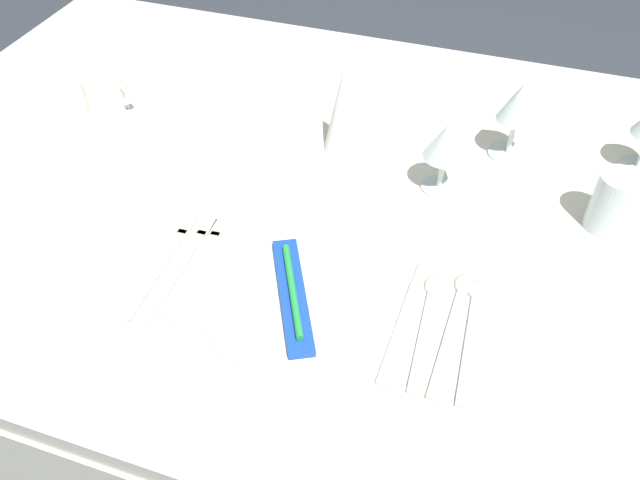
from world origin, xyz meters
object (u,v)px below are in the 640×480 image
at_px(fork_inner, 184,261).
at_px(spoon_tea, 473,323).
at_px(fork_salad, 165,260).
at_px(coffee_cup_left, 105,93).
at_px(drink_tumbler, 611,205).
at_px(napkin_folded, 343,109).
at_px(spoon_dessert, 455,317).
at_px(fork_outer, 200,261).
at_px(wine_glass_left, 519,106).
at_px(toothbrush_package, 293,294).
at_px(dinner_knife, 404,322).
at_px(wine_glass_centre, 446,144).
at_px(dinner_plate, 293,302).
at_px(spoon_soup, 428,315).

relative_size(fork_inner, spoon_tea, 1.00).
bearing_deg(fork_salad, coffee_cup_left, 132.20).
bearing_deg(coffee_cup_left, drink_tumbler, -2.17).
bearing_deg(drink_tumbler, napkin_folded, 171.74).
xyz_separation_m(coffee_cup_left, drink_tumbler, (0.93, -0.04, 0.00)).
distance_m(fork_salad, spoon_dessert, 0.44).
distance_m(fork_outer, wine_glass_left, 0.60).
height_order(toothbrush_package, spoon_tea, toothbrush_package).
height_order(fork_inner, spoon_dessert, spoon_dessert).
distance_m(dinner_knife, wine_glass_centre, 0.32).
xyz_separation_m(dinner_plate, spoon_dessert, (0.22, 0.05, -0.01)).
height_order(spoon_soup, wine_glass_left, wine_glass_left).
xyz_separation_m(wine_glass_centre, napkin_folded, (-0.19, 0.06, -0.01)).
height_order(spoon_dessert, wine_glass_centre, wine_glass_centre).
distance_m(dinner_knife, spoon_tea, 0.10).
height_order(wine_glass_centre, napkin_folded, napkin_folded).
relative_size(fork_outer, fork_inner, 0.98).
bearing_deg(spoon_soup, spoon_dessert, 13.89).
height_order(fork_outer, coffee_cup_left, coffee_cup_left).
bearing_deg(spoon_dessert, dinner_knife, -153.49).
distance_m(fork_outer, drink_tumbler, 0.64).
bearing_deg(napkin_folded, fork_inner, -111.55).
relative_size(fork_outer, spoon_soup, 1.02).
relative_size(spoon_soup, coffee_cup_left, 2.11).
height_order(dinner_knife, wine_glass_left, wine_glass_left).
height_order(wine_glass_centre, drink_tumbler, wine_glass_centre).
xyz_separation_m(fork_inner, coffee_cup_left, (-0.33, 0.32, 0.04)).
xyz_separation_m(dinner_knife, wine_glass_left, (0.09, 0.44, 0.10)).
bearing_deg(fork_salad, fork_inner, 15.99).
height_order(toothbrush_package, fork_salad, toothbrush_package).
height_order(spoon_soup, spoon_dessert, same).
height_order(spoon_dessert, coffee_cup_left, coffee_cup_left).
xyz_separation_m(dinner_knife, drink_tumbler, (0.26, 0.30, 0.04)).
height_order(dinner_plate, dinner_knife, dinner_plate).
bearing_deg(spoon_dessert, toothbrush_package, -166.95).
bearing_deg(fork_inner, spoon_dessert, 3.22).
bearing_deg(coffee_cup_left, fork_salad, -47.80).
height_order(fork_outer, spoon_dessert, spoon_dessert).
distance_m(spoon_soup, spoon_dessert, 0.04).
bearing_deg(spoon_tea, toothbrush_package, -168.88).
distance_m(dinner_plate, spoon_tea, 0.25).
xyz_separation_m(spoon_dessert, coffee_cup_left, (-0.74, 0.30, 0.04)).
xyz_separation_m(dinner_plate, fork_salad, (-0.22, 0.02, -0.01)).
bearing_deg(dinner_knife, fork_inner, 178.40).
xyz_separation_m(fork_outer, coffee_cup_left, (-0.35, 0.32, 0.04)).
height_order(toothbrush_package, coffee_cup_left, coffee_cup_left).
distance_m(fork_salad, wine_glass_centre, 0.48).
height_order(dinner_knife, napkin_folded, napkin_folded).
distance_m(fork_salad, drink_tumbler, 0.70).
bearing_deg(wine_glass_centre, coffee_cup_left, 177.69).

